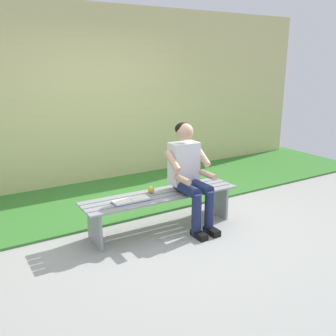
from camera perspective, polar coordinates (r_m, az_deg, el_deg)
ground_plane at (r=3.36m, az=-8.59°, el=-19.58°), size 10.00×7.00×0.04m
grass_strip at (r=5.62m, az=-7.79°, el=-4.01°), size 9.00×1.88×0.03m
brick_wall at (r=6.00m, az=-16.27°, el=10.18°), size 9.50×0.24×2.76m
bench_near at (r=4.40m, az=-1.02°, el=-5.12°), size 1.89×0.49×0.43m
person_seated at (r=4.38m, az=3.29°, el=-0.57°), size 0.50×0.69×1.24m
apple at (r=4.39m, az=-2.58°, el=-3.32°), size 0.08×0.08×0.08m
book_open at (r=4.16m, az=-5.61°, el=-4.95°), size 0.42×0.17×0.02m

